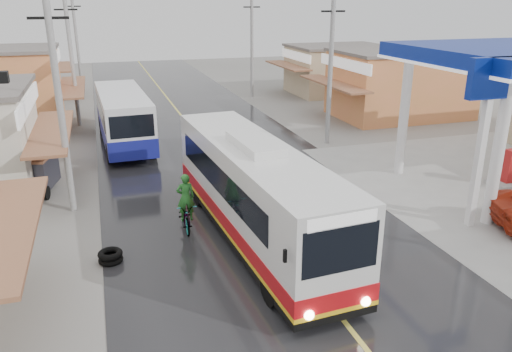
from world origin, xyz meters
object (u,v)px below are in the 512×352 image
at_px(second_bus, 123,117).
at_px(coach_bus, 254,192).
at_px(cyclist, 186,210).
at_px(tyre_stack, 110,257).
at_px(tricycle_near, 37,171).

bearing_deg(second_bus, coach_bus, -77.48).
xyz_separation_m(second_bus, cyclist, (1.39, -12.20, -0.92)).
height_order(second_bus, tyre_stack, second_bus).
xyz_separation_m(cyclist, tyre_stack, (-2.77, -1.77, -0.52)).
relative_size(coach_bus, cyclist, 5.34).
bearing_deg(coach_bus, second_bus, 100.99).
bearing_deg(coach_bus, tyre_stack, 179.98).
relative_size(coach_bus, second_bus, 1.26).
bearing_deg(cyclist, coach_bus, -30.92).
distance_m(coach_bus, tricycle_near, 10.47).
bearing_deg(tyre_stack, coach_bus, 3.71).
height_order(coach_bus, tyre_stack, coach_bus).
height_order(coach_bus, tricycle_near, coach_bus).
bearing_deg(coach_bus, tricycle_near, 133.92).
xyz_separation_m(second_bus, tyre_stack, (-1.38, -13.97, -1.44)).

